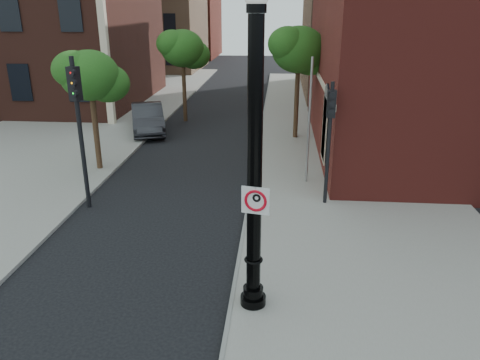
# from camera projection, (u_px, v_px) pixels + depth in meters

# --- Properties ---
(ground) EXTENTS (120.00, 120.00, 0.00)m
(ground) POSITION_uv_depth(u_px,v_px,m) (154.00, 289.00, 11.93)
(ground) COLOR black
(ground) RESTS_ON ground
(sidewalk_right) EXTENTS (8.00, 60.00, 0.12)m
(sidewalk_right) POSITION_uv_depth(u_px,v_px,m) (344.00, 167.00, 20.77)
(sidewalk_right) COLOR gray
(sidewalk_right) RESTS_ON ground
(sidewalk_left) EXTENTS (10.00, 50.00, 0.12)m
(sidewalk_left) POSITION_uv_depth(u_px,v_px,m) (87.00, 120.00, 29.43)
(sidewalk_left) COLOR gray
(sidewalk_left) RESTS_ON ground
(curb_edge) EXTENTS (0.10, 60.00, 0.14)m
(curb_edge) POSITION_uv_depth(u_px,v_px,m) (255.00, 165.00, 21.08)
(curb_edge) COLOR gray
(curb_edge) RESTS_ON ground
(bg_building_tan_a) EXTENTS (12.00, 12.00, 12.00)m
(bg_building_tan_a) POSITION_uv_depth(u_px,v_px,m) (146.00, 13.00, 51.86)
(bg_building_tan_a) COLOR #956E51
(bg_building_tan_a) RESTS_ON ground
(bg_building_red) EXTENTS (12.00, 12.00, 10.00)m
(bg_building_red) POSITION_uv_depth(u_px,v_px,m) (174.00, 20.00, 65.28)
(bg_building_red) COLOR maroon
(bg_building_red) RESTS_ON ground
(bg_building_tan_b) EXTENTS (22.00, 14.00, 14.00)m
(bg_building_tan_b) POSITION_uv_depth(u_px,v_px,m) (450.00, 3.00, 36.22)
(bg_building_tan_b) COLOR #956E51
(bg_building_tan_b) RESTS_ON ground
(lamppost) EXTENTS (0.61, 0.61, 7.22)m
(lamppost) POSITION_uv_depth(u_px,v_px,m) (254.00, 177.00, 10.05)
(lamppost) COLOR black
(lamppost) RESTS_ON ground
(no_parking_sign) EXTENTS (0.62, 0.16, 0.62)m
(no_parking_sign) POSITION_uv_depth(u_px,v_px,m) (256.00, 200.00, 10.04)
(no_parking_sign) COLOR white
(no_parking_sign) RESTS_ON ground
(parked_car) EXTENTS (3.12, 5.16, 1.60)m
(parked_car) POSITION_uv_depth(u_px,v_px,m) (148.00, 118.00, 26.48)
(parked_car) COLOR #2A2A2E
(parked_car) RESTS_ON ground
(traffic_signal_left) EXTENTS (0.41, 0.47, 5.28)m
(traffic_signal_left) POSITION_uv_depth(u_px,v_px,m) (77.00, 109.00, 15.58)
(traffic_signal_left) COLOR black
(traffic_signal_left) RESTS_ON ground
(traffic_signal_right) EXTENTS (0.29, 0.37, 4.45)m
(traffic_signal_right) POSITION_uv_depth(u_px,v_px,m) (330.00, 125.00, 15.90)
(traffic_signal_right) COLOR black
(traffic_signal_right) RESTS_ON ground
(utility_pole) EXTENTS (0.10, 0.10, 5.03)m
(utility_pole) POSITION_uv_depth(u_px,v_px,m) (309.00, 123.00, 18.12)
(utility_pole) COLOR #999999
(utility_pole) RESTS_ON ground
(street_tree_a) EXTENTS (2.86, 2.58, 5.15)m
(street_tree_a) POSITION_uv_depth(u_px,v_px,m) (91.00, 77.00, 19.18)
(street_tree_a) COLOR #372016
(street_tree_a) RESTS_ON ground
(street_tree_b) EXTENTS (3.06, 2.76, 5.51)m
(street_tree_b) POSITION_uv_depth(u_px,v_px,m) (183.00, 49.00, 27.94)
(street_tree_b) COLOR #372016
(street_tree_b) RESTS_ON ground
(street_tree_c) EXTENTS (3.26, 2.95, 5.88)m
(street_tree_c) POSITION_uv_depth(u_px,v_px,m) (299.00, 51.00, 23.81)
(street_tree_c) COLOR #372016
(street_tree_c) RESTS_ON ground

